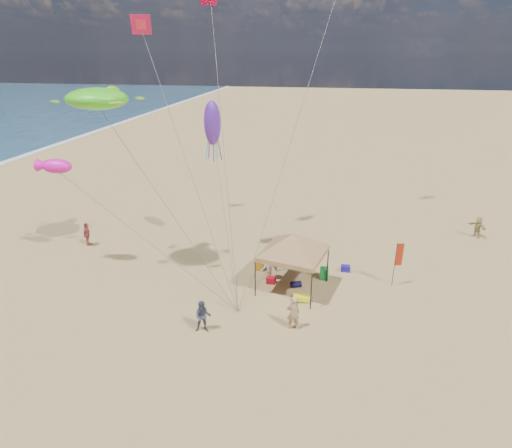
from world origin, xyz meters
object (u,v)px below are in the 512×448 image
object	(u,v)px
chair_green	(324,273)
person_near_c	(269,267)
cooler_red	(271,280)
cooler_blue	(345,268)
beach_cart	(302,298)
person_far_c	(478,227)
person_near_a	(293,313)
chair_yellow	(260,264)
feather_flag	(398,257)
canopy_tent	(294,236)
person_near_b	(203,317)
person_far_a	(87,234)

from	to	relation	value
chair_green	person_near_c	bearing A→B (deg)	-168.40
cooler_red	cooler_blue	distance (m)	4.84
cooler_red	beach_cart	bearing A→B (deg)	-40.00
person_far_c	chair_green	bearing A→B (deg)	-89.14
person_near_a	person_near_c	size ratio (longest dim) A/B	1.11
chair_yellow	feather_flag	bearing A→B (deg)	-3.92
canopy_tent	cooler_red	bearing A→B (deg)	163.21
cooler_blue	chair_yellow	xyz separation A→B (m)	(-5.24, -0.70, 0.16)
person_near_c	chair_yellow	bearing A→B (deg)	-79.53
cooler_blue	person_near_c	bearing A→B (deg)	-158.05
cooler_red	beach_cart	xyz separation A→B (m)	(1.92, -1.61, 0.01)
canopy_tent	feather_flag	xyz separation A→B (m)	(5.80, 1.38, -1.46)
feather_flag	person_near_b	distance (m)	11.45
person_near_b	person_far_a	size ratio (longest dim) A/B	0.99
person_near_c	person_far_a	xyz separation A→B (m)	(-13.08, 2.45, 0.06)
canopy_tent	person_near_a	xyz separation A→B (m)	(0.42, -3.75, -2.43)
person_near_b	person_far_c	distance (m)	21.73
chair_yellow	person_near_a	size ratio (longest dim) A/B	0.40
person_near_b	person_far_a	distance (m)	13.42
canopy_tent	cooler_blue	world-z (taller)	canopy_tent
cooler_red	person_near_c	xyz separation A→B (m)	(-0.20, 0.44, 0.59)
canopy_tent	person_far_c	bearing A→B (deg)	37.87
beach_cart	person_near_a	xyz separation A→B (m)	(-0.23, -2.53, 0.67)
cooler_blue	person_near_c	distance (m)	4.88
cooler_red	chair_green	world-z (taller)	chair_green
beach_cart	person_near_a	bearing A→B (deg)	-95.19
cooler_blue	chair_yellow	distance (m)	5.29
cooler_red	chair_green	size ratio (longest dim) A/B	0.77
cooler_red	beach_cart	distance (m)	2.50
canopy_tent	chair_green	distance (m)	3.73
chair_yellow	person_near_a	world-z (taller)	person_near_a
cooler_blue	person_far_c	world-z (taller)	person_far_c
person_near_b	person_far_c	bearing A→B (deg)	27.46
canopy_tent	chair_green	xyz separation A→B (m)	(1.75, 1.48, -2.95)
cooler_blue	beach_cart	xyz separation A→B (m)	(-2.37, -3.86, 0.01)
chair_yellow	person_near_c	size ratio (longest dim) A/B	0.45
feather_flag	cooler_blue	size ratio (longest dim) A/B	5.05
person_far_a	person_far_c	bearing A→B (deg)	-88.15
canopy_tent	chair_yellow	bearing A→B (deg)	138.92
person_near_a	person_far_a	world-z (taller)	person_near_a
feather_flag	person_near_c	distance (m)	7.37
person_far_a	person_near_a	bearing A→B (deg)	-126.63
cooler_blue	person_far_c	xyz separation A→B (m)	(9.41, 7.04, 0.60)
person_near_c	person_far_a	distance (m)	13.31
canopy_tent	beach_cart	bearing A→B (deg)	-62.04
cooler_red	person_near_b	xyz separation A→B (m)	(-2.54, -5.15, 0.64)
feather_flag	person_near_c	xyz separation A→B (m)	(-7.27, -0.56, -1.05)
canopy_tent	person_near_c	world-z (taller)	canopy_tent
chair_yellow	cooler_red	bearing A→B (deg)	-58.48
beach_cart	person_far_c	bearing A→B (deg)	42.76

